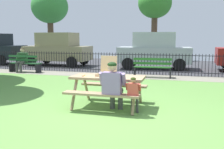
{
  "coord_description": "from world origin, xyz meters",
  "views": [
    {
      "loc": [
        1.55,
        -5.3,
        1.75
      ],
      "look_at": [
        -0.24,
        1.24,
        0.75
      ],
      "focal_mm": 41.46,
      "sensor_mm": 36.0,
      "label": 1
    }
  ],
  "objects_px": {
    "pizza_slice_on_table": "(87,76)",
    "park_bench_center": "(152,68)",
    "park_bench_left": "(25,64)",
    "child_at_table": "(134,92)",
    "far_tree_midleft": "(155,5)",
    "parked_car_center": "(154,50)",
    "picnic_table_foreground": "(108,83)",
    "far_tree_left": "(50,8)",
    "adult_at_table": "(113,85)",
    "parked_car_left": "(58,49)",
    "pizza_box_open": "(107,72)",
    "person_on_park_bench": "(22,59)"
  },
  "relations": [
    {
      "from": "pizza_slice_on_table",
      "to": "park_bench_center",
      "type": "xyz_separation_m",
      "value": [
        1.04,
        5.11,
        -0.36
      ]
    },
    {
      "from": "park_bench_left",
      "to": "park_bench_center",
      "type": "height_order",
      "value": "same"
    },
    {
      "from": "child_at_table",
      "to": "far_tree_midleft",
      "type": "distance_m",
      "value": 15.39
    },
    {
      "from": "park_bench_center",
      "to": "parked_car_center",
      "type": "bearing_deg",
      "value": 94.85
    },
    {
      "from": "parked_car_center",
      "to": "picnic_table_foreground",
      "type": "bearing_deg",
      "value": -91.9
    },
    {
      "from": "park_bench_left",
      "to": "far_tree_left",
      "type": "height_order",
      "value": "far_tree_left"
    },
    {
      "from": "adult_at_table",
      "to": "far_tree_midleft",
      "type": "height_order",
      "value": "far_tree_midleft"
    },
    {
      "from": "picnic_table_foreground",
      "to": "pizza_slice_on_table",
      "type": "relative_size",
      "value": 6.66
    },
    {
      "from": "adult_at_table",
      "to": "child_at_table",
      "type": "distance_m",
      "value": 0.5
    },
    {
      "from": "picnic_table_foreground",
      "to": "parked_car_left",
      "type": "xyz_separation_m",
      "value": [
        -5.53,
        8.16,
        0.41
      ]
    },
    {
      "from": "parked_car_center",
      "to": "far_tree_left",
      "type": "bearing_deg",
      "value": 147.16
    },
    {
      "from": "pizza_box_open",
      "to": "park_bench_left",
      "type": "bearing_deg",
      "value": 139.36
    },
    {
      "from": "adult_at_table",
      "to": "park_bench_center",
      "type": "height_order",
      "value": "adult_at_table"
    },
    {
      "from": "parked_car_center",
      "to": "parked_car_left",
      "type": "bearing_deg",
      "value": -180.0
    },
    {
      "from": "parked_car_left",
      "to": "parked_car_center",
      "type": "bearing_deg",
      "value": 0.0
    },
    {
      "from": "pizza_slice_on_table",
      "to": "parked_car_center",
      "type": "xyz_separation_m",
      "value": [
        0.77,
        8.28,
        0.23
      ]
    },
    {
      "from": "pizza_box_open",
      "to": "park_bench_center",
      "type": "xyz_separation_m",
      "value": [
        0.6,
        4.87,
        -0.45
      ]
    },
    {
      "from": "parked_car_left",
      "to": "adult_at_table",
      "type": "bearing_deg",
      "value": -56.2
    },
    {
      "from": "person_on_park_bench",
      "to": "parked_car_center",
      "type": "relative_size",
      "value": 0.3
    },
    {
      "from": "pizza_box_open",
      "to": "child_at_table",
      "type": "xyz_separation_m",
      "value": [
        0.81,
        -0.65,
        -0.34
      ]
    },
    {
      "from": "adult_at_table",
      "to": "parked_car_center",
      "type": "relative_size",
      "value": 0.3
    },
    {
      "from": "picnic_table_foreground",
      "to": "person_on_park_bench",
      "type": "height_order",
      "value": "person_on_park_bench"
    },
    {
      "from": "park_bench_center",
      "to": "person_on_park_bench",
      "type": "bearing_deg",
      "value": 179.83
    },
    {
      "from": "picnic_table_foreground",
      "to": "parked_car_center",
      "type": "xyz_separation_m",
      "value": [
        0.27,
        8.16,
        0.41
      ]
    },
    {
      "from": "picnic_table_foreground",
      "to": "child_at_table",
      "type": "relative_size",
      "value": 2.09
    },
    {
      "from": "park_bench_center",
      "to": "far_tree_left",
      "type": "distance_m",
      "value": 14.15
    },
    {
      "from": "park_bench_left",
      "to": "parked_car_left",
      "type": "height_order",
      "value": "parked_car_left"
    },
    {
      "from": "far_tree_left",
      "to": "far_tree_midleft",
      "type": "distance_m",
      "value": 8.93
    },
    {
      "from": "park_bench_left",
      "to": "parked_car_center",
      "type": "bearing_deg",
      "value": 27.83
    },
    {
      "from": "child_at_table",
      "to": "parked_car_left",
      "type": "relative_size",
      "value": 0.22
    },
    {
      "from": "pizza_box_open",
      "to": "child_at_table",
      "type": "height_order",
      "value": "pizza_box_open"
    },
    {
      "from": "picnic_table_foreground",
      "to": "far_tree_midleft",
      "type": "xyz_separation_m",
      "value": [
        -0.43,
        14.38,
        3.58
      ]
    },
    {
      "from": "adult_at_table",
      "to": "far_tree_left",
      "type": "bearing_deg",
      "value": 122.89
    },
    {
      "from": "park_bench_left",
      "to": "picnic_table_foreground",
      "type": "bearing_deg",
      "value": -41.05
    },
    {
      "from": "adult_at_table",
      "to": "child_at_table",
      "type": "bearing_deg",
      "value": -3.03
    },
    {
      "from": "park_bench_center",
      "to": "person_on_park_bench",
      "type": "xyz_separation_m",
      "value": [
        -6.43,
        0.02,
        0.24
      ]
    },
    {
      "from": "adult_at_table",
      "to": "parked_car_left",
      "type": "distance_m",
      "value": 10.43
    },
    {
      "from": "park_bench_center",
      "to": "picnic_table_foreground",
      "type": "bearing_deg",
      "value": -96.17
    },
    {
      "from": "adult_at_table",
      "to": "parked_car_left",
      "type": "bearing_deg",
      "value": 123.8
    },
    {
      "from": "picnic_table_foreground",
      "to": "parked_car_center",
      "type": "distance_m",
      "value": 8.18
    },
    {
      "from": "park_bench_center",
      "to": "far_tree_midleft",
      "type": "xyz_separation_m",
      "value": [
        -0.97,
        9.38,
        3.76
      ]
    },
    {
      "from": "far_tree_left",
      "to": "person_on_park_bench",
      "type": "bearing_deg",
      "value": -69.7
    },
    {
      "from": "parked_car_left",
      "to": "pizza_box_open",
      "type": "bearing_deg",
      "value": -55.76
    },
    {
      "from": "picnic_table_foreground",
      "to": "park_bench_left",
      "type": "distance_m",
      "value": 7.61
    },
    {
      "from": "park_bench_left",
      "to": "pizza_box_open",
      "type": "bearing_deg",
      "value": -40.64
    },
    {
      "from": "picnic_table_foreground",
      "to": "pizza_box_open",
      "type": "xyz_separation_m",
      "value": [
        -0.06,
        0.12,
        0.27
      ]
    },
    {
      "from": "adult_at_table",
      "to": "park_bench_left",
      "type": "xyz_separation_m",
      "value": [
        -6.0,
        5.49,
        -0.24
      ]
    },
    {
      "from": "adult_at_table",
      "to": "far_tree_left",
      "type": "height_order",
      "value": "far_tree_left"
    },
    {
      "from": "park_bench_left",
      "to": "park_bench_center",
      "type": "relative_size",
      "value": 0.99
    },
    {
      "from": "child_at_table",
      "to": "person_on_park_bench",
      "type": "height_order",
      "value": "person_on_park_bench"
    }
  ]
}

